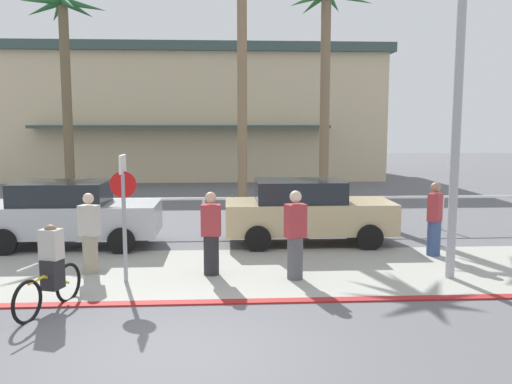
{
  "coord_description": "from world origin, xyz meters",
  "views": [
    {
      "loc": [
        0.63,
        -7.15,
        3.17
      ],
      "look_at": [
        1.38,
        6.0,
        1.5
      ],
      "focal_mm": 38.09,
      "sensor_mm": 36.0,
      "label": 1
    }
  ],
  "objects_px": {
    "streetlight_curb": "(464,66)",
    "pedestrian_2": "(434,222)",
    "palm_tree_2": "(242,23)",
    "stop_sign_bike_lane": "(124,200)",
    "cyclist_yellow_0": "(51,270)",
    "pedestrian_1": "(211,237)",
    "car_silver_1": "(70,213)",
    "pedestrian_0": "(295,238)",
    "car_tan_2": "(307,211)",
    "palm_tree_3": "(327,53)",
    "pedestrian_3": "(90,237)",
    "palm_tree_1": "(65,57)"
  },
  "relations": [
    {
      "from": "pedestrian_1",
      "to": "car_tan_2",
      "type": "bearing_deg",
      "value": 50.31
    },
    {
      "from": "palm_tree_3",
      "to": "pedestrian_0",
      "type": "distance_m",
      "value": 10.91
    },
    {
      "from": "streetlight_curb",
      "to": "pedestrian_0",
      "type": "xyz_separation_m",
      "value": [
        -3.2,
        0.31,
        -3.42
      ]
    },
    {
      "from": "stop_sign_bike_lane",
      "to": "pedestrian_1",
      "type": "relative_size",
      "value": 1.45
    },
    {
      "from": "car_silver_1",
      "to": "pedestrian_3",
      "type": "bearing_deg",
      "value": -66.52
    },
    {
      "from": "palm_tree_3",
      "to": "pedestrian_2",
      "type": "distance_m",
      "value": 9.19
    },
    {
      "from": "palm_tree_2",
      "to": "pedestrian_2",
      "type": "bearing_deg",
      "value": -60.76
    },
    {
      "from": "cyclist_yellow_0",
      "to": "pedestrian_2",
      "type": "height_order",
      "value": "pedestrian_2"
    },
    {
      "from": "car_tan_2",
      "to": "cyclist_yellow_0",
      "type": "distance_m",
      "value": 7.1
    },
    {
      "from": "cyclist_yellow_0",
      "to": "pedestrian_0",
      "type": "height_order",
      "value": "pedestrian_0"
    },
    {
      "from": "pedestrian_1",
      "to": "stop_sign_bike_lane",
      "type": "bearing_deg",
      "value": -166.13
    },
    {
      "from": "pedestrian_0",
      "to": "pedestrian_2",
      "type": "height_order",
      "value": "pedestrian_0"
    },
    {
      "from": "palm_tree_2",
      "to": "pedestrian_2",
      "type": "xyz_separation_m",
      "value": [
        4.35,
        -7.77,
        -5.94
      ]
    },
    {
      "from": "streetlight_curb",
      "to": "cyclist_yellow_0",
      "type": "relative_size",
      "value": 4.31
    },
    {
      "from": "streetlight_curb",
      "to": "pedestrian_1",
      "type": "xyz_separation_m",
      "value": [
        -4.91,
        0.73,
        -3.45
      ]
    },
    {
      "from": "palm_tree_3",
      "to": "car_silver_1",
      "type": "bearing_deg",
      "value": -141.6
    },
    {
      "from": "streetlight_curb",
      "to": "palm_tree_3",
      "type": "bearing_deg",
      "value": 94.97
    },
    {
      "from": "palm_tree_2",
      "to": "palm_tree_3",
      "type": "relative_size",
      "value": 1.16
    },
    {
      "from": "palm_tree_3",
      "to": "car_silver_1",
      "type": "distance_m",
      "value": 11.04
    },
    {
      "from": "stop_sign_bike_lane",
      "to": "pedestrian_2",
      "type": "bearing_deg",
      "value": 14.42
    },
    {
      "from": "stop_sign_bike_lane",
      "to": "pedestrian_3",
      "type": "xyz_separation_m",
      "value": [
        -0.86,
        0.71,
        -0.88
      ]
    },
    {
      "from": "palm_tree_2",
      "to": "stop_sign_bike_lane",
      "type": "bearing_deg",
      "value": -105.44
    },
    {
      "from": "palm_tree_1",
      "to": "pedestrian_2",
      "type": "distance_m",
      "value": 14.54
    },
    {
      "from": "cyclist_yellow_0",
      "to": "pedestrian_3",
      "type": "distance_m",
      "value": 2.24
    },
    {
      "from": "pedestrian_1",
      "to": "pedestrian_0",
      "type": "bearing_deg",
      "value": -13.77
    },
    {
      "from": "cyclist_yellow_0",
      "to": "pedestrian_2",
      "type": "relative_size",
      "value": 0.97
    },
    {
      "from": "pedestrian_1",
      "to": "pedestrian_2",
      "type": "distance_m",
      "value": 5.47
    },
    {
      "from": "cyclist_yellow_0",
      "to": "stop_sign_bike_lane",
      "type": "bearing_deg",
      "value": 57.15
    },
    {
      "from": "car_silver_1",
      "to": "pedestrian_0",
      "type": "height_order",
      "value": "pedestrian_0"
    },
    {
      "from": "streetlight_curb",
      "to": "pedestrian_0",
      "type": "relative_size",
      "value": 4.08
    },
    {
      "from": "palm_tree_2",
      "to": "car_silver_1",
      "type": "height_order",
      "value": "palm_tree_2"
    },
    {
      "from": "palm_tree_3",
      "to": "pedestrian_1",
      "type": "bearing_deg",
      "value": -114.15
    },
    {
      "from": "pedestrian_2",
      "to": "stop_sign_bike_lane",
      "type": "bearing_deg",
      "value": -165.58
    },
    {
      "from": "car_tan_2",
      "to": "pedestrian_2",
      "type": "relative_size",
      "value": 2.46
    },
    {
      "from": "car_tan_2",
      "to": "pedestrian_1",
      "type": "distance_m",
      "value": 3.84
    },
    {
      "from": "streetlight_curb",
      "to": "palm_tree_2",
      "type": "distance_m",
      "value": 10.94
    },
    {
      "from": "palm_tree_1",
      "to": "palm_tree_3",
      "type": "relative_size",
      "value": 0.97
    },
    {
      "from": "car_silver_1",
      "to": "car_tan_2",
      "type": "relative_size",
      "value": 1.0
    },
    {
      "from": "palm_tree_2",
      "to": "palm_tree_3",
      "type": "bearing_deg",
      "value": -1.74
    },
    {
      "from": "palm_tree_1",
      "to": "pedestrian_3",
      "type": "distance_m",
      "value": 11.05
    },
    {
      "from": "cyclist_yellow_0",
      "to": "pedestrian_3",
      "type": "relative_size",
      "value": 1.01
    },
    {
      "from": "pedestrian_3",
      "to": "palm_tree_3",
      "type": "bearing_deg",
      "value": 52.93
    },
    {
      "from": "stop_sign_bike_lane",
      "to": "palm_tree_3",
      "type": "xyz_separation_m",
      "value": [
        5.76,
        9.48,
        4.06
      ]
    },
    {
      "from": "pedestrian_0",
      "to": "palm_tree_2",
      "type": "bearing_deg",
      "value": 94.59
    },
    {
      "from": "car_tan_2",
      "to": "pedestrian_0",
      "type": "xyz_separation_m",
      "value": [
        -0.74,
        -3.37,
        -0.01
      ]
    },
    {
      "from": "palm_tree_3",
      "to": "pedestrian_3",
      "type": "height_order",
      "value": "palm_tree_3"
    },
    {
      "from": "streetlight_curb",
      "to": "pedestrian_2",
      "type": "height_order",
      "value": "streetlight_curb"
    },
    {
      "from": "palm_tree_2",
      "to": "car_silver_1",
      "type": "distance_m",
      "value": 9.77
    },
    {
      "from": "palm_tree_3",
      "to": "car_silver_1",
      "type": "xyz_separation_m",
      "value": [
        -7.76,
        -6.15,
        -4.87
      ]
    },
    {
      "from": "stop_sign_bike_lane",
      "to": "cyclist_yellow_0",
      "type": "bearing_deg",
      "value": -122.85
    }
  ]
}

